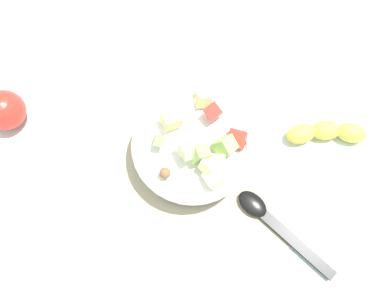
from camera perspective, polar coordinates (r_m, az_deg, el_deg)
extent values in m
plane|color=silver|center=(0.74, -0.66, -1.73)|extent=(2.40, 2.40, 0.00)
cube|color=tan|center=(0.73, -0.66, -1.66)|extent=(0.44, 0.34, 0.01)
cylinder|color=white|center=(0.71, 0.00, -0.40)|extent=(0.20, 0.20, 0.05)
torus|color=white|center=(0.68, 0.00, 0.28)|extent=(0.21, 0.21, 0.02)
cube|color=#E5D684|center=(0.67, -2.98, 3.56)|extent=(0.03, 0.04, 0.03)
cube|color=#93C160|center=(0.65, 1.08, -1.43)|extent=(0.02, 0.03, 0.04)
sphere|color=brown|center=(0.65, -3.87, -4.16)|extent=(0.03, 0.03, 0.03)
cube|color=beige|center=(0.65, -0.69, -0.78)|extent=(0.04, 0.03, 0.04)
cube|color=beige|center=(0.65, 2.31, -3.10)|extent=(0.03, 0.03, 0.03)
cube|color=#E5D684|center=(0.70, 1.59, 6.37)|extent=(0.04, 0.04, 0.04)
cube|color=#A3CC6B|center=(0.66, 4.66, -0.27)|extent=(0.04, 0.04, 0.05)
cube|color=red|center=(0.68, 3.00, 4.61)|extent=(0.03, 0.03, 0.03)
cube|color=beige|center=(0.65, 3.44, -2.58)|extent=(0.04, 0.03, 0.03)
cube|color=beige|center=(0.65, 3.15, -4.89)|extent=(0.04, 0.04, 0.04)
cube|color=#A3CC6B|center=(0.66, -4.80, 0.47)|extent=(0.03, 0.02, 0.03)
cube|color=#BC3828|center=(0.68, 6.44, 0.71)|extent=(0.04, 0.05, 0.04)
ellipsoid|color=black|center=(0.71, 8.62, -8.45)|extent=(0.07, 0.06, 0.01)
cube|color=black|center=(0.72, 14.58, -13.52)|extent=(0.15, 0.08, 0.01)
sphere|color=red|center=(0.80, -25.13, 4.39)|extent=(0.07, 0.07, 0.07)
ellipsoid|color=yellow|center=(0.79, 21.74, 1.49)|extent=(0.06, 0.07, 0.04)
ellipsoid|color=yellow|center=(0.77, 18.53, 1.88)|extent=(0.05, 0.06, 0.04)
ellipsoid|color=yellow|center=(0.76, 15.29, 1.42)|extent=(0.04, 0.06, 0.04)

